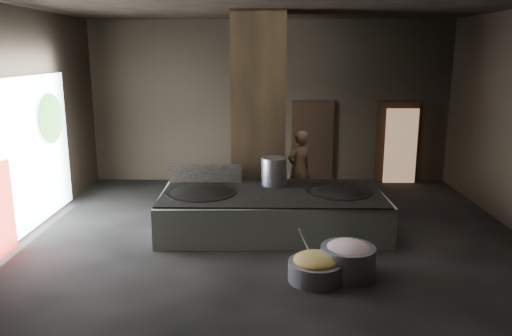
{
  "coord_description": "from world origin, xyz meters",
  "views": [
    {
      "loc": [
        -0.18,
        -9.51,
        3.6
      ],
      "look_at": [
        -0.34,
        0.65,
        1.25
      ],
      "focal_mm": 35.0,
      "sensor_mm": 36.0,
      "label": 1
    }
  ],
  "objects_px": {
    "meat_basin": "(348,261)",
    "wok_left": "(201,196)",
    "cook": "(299,169)",
    "wok_right": "(338,195)",
    "hearth_platform": "(272,212)",
    "stock_pot": "(274,171)",
    "veg_basin": "(316,271)"
  },
  "relations": [
    {
      "from": "meat_basin",
      "to": "wok_left",
      "type": "bearing_deg",
      "value": 142.25
    },
    {
      "from": "cook",
      "to": "wok_left",
      "type": "bearing_deg",
      "value": 7.95
    },
    {
      "from": "wok_right",
      "to": "meat_basin",
      "type": "xyz_separation_m",
      "value": [
        -0.13,
        -2.17,
        -0.5
      ]
    },
    {
      "from": "hearth_platform",
      "to": "wok_right",
      "type": "relative_size",
      "value": 3.41
    },
    {
      "from": "stock_pot",
      "to": "wok_left",
      "type": "bearing_deg",
      "value": -158.2
    },
    {
      "from": "wok_left",
      "to": "meat_basin",
      "type": "bearing_deg",
      "value": -37.75
    },
    {
      "from": "wok_left",
      "to": "cook",
      "type": "bearing_deg",
      "value": 40.6
    },
    {
      "from": "hearth_platform",
      "to": "wok_left",
      "type": "relative_size",
      "value": 3.17
    },
    {
      "from": "cook",
      "to": "veg_basin",
      "type": "height_order",
      "value": "cook"
    },
    {
      "from": "stock_pot",
      "to": "cook",
      "type": "distance_m",
      "value": 1.39
    },
    {
      "from": "hearth_platform",
      "to": "veg_basin",
      "type": "distance_m",
      "value": 2.43
    },
    {
      "from": "hearth_platform",
      "to": "wok_left",
      "type": "height_order",
      "value": "wok_left"
    },
    {
      "from": "wok_left",
      "to": "veg_basin",
      "type": "distance_m",
      "value": 3.17
    },
    {
      "from": "veg_basin",
      "to": "meat_basin",
      "type": "height_order",
      "value": "meat_basin"
    },
    {
      "from": "stock_pot",
      "to": "meat_basin",
      "type": "xyz_separation_m",
      "value": [
        1.17,
        -2.67,
        -0.88
      ]
    },
    {
      "from": "wok_right",
      "to": "cook",
      "type": "xyz_separation_m",
      "value": [
        -0.68,
        1.72,
        0.16
      ]
    },
    {
      "from": "wok_left",
      "to": "meat_basin",
      "type": "distance_m",
      "value": 3.41
    },
    {
      "from": "wok_right",
      "to": "veg_basin",
      "type": "relative_size",
      "value": 1.49
    },
    {
      "from": "wok_right",
      "to": "stock_pot",
      "type": "distance_m",
      "value": 1.44
    },
    {
      "from": "hearth_platform",
      "to": "wok_right",
      "type": "distance_m",
      "value": 1.4
    },
    {
      "from": "wok_left",
      "to": "veg_basin",
      "type": "bearing_deg",
      "value": -47.06
    },
    {
      "from": "cook",
      "to": "wok_right",
      "type": "bearing_deg",
      "value": 78.87
    },
    {
      "from": "stock_pot",
      "to": "veg_basin",
      "type": "xyz_separation_m",
      "value": [
        0.62,
        -2.88,
        -0.97
      ]
    },
    {
      "from": "hearth_platform",
      "to": "veg_basin",
      "type": "relative_size",
      "value": 5.09
    },
    {
      "from": "wok_left",
      "to": "wok_right",
      "type": "bearing_deg",
      "value": 2.05
    },
    {
      "from": "hearth_platform",
      "to": "stock_pot",
      "type": "bearing_deg",
      "value": 82.97
    },
    {
      "from": "stock_pot",
      "to": "cook",
      "type": "height_order",
      "value": "cook"
    },
    {
      "from": "stock_pot",
      "to": "veg_basin",
      "type": "relative_size",
      "value": 0.66
    },
    {
      "from": "hearth_platform",
      "to": "meat_basin",
      "type": "height_order",
      "value": "hearth_platform"
    },
    {
      "from": "wok_right",
      "to": "cook",
      "type": "relative_size",
      "value": 0.73
    },
    {
      "from": "hearth_platform",
      "to": "meat_basin",
      "type": "bearing_deg",
      "value": -61.88
    },
    {
      "from": "cook",
      "to": "veg_basin",
      "type": "distance_m",
      "value": 4.17
    }
  ]
}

